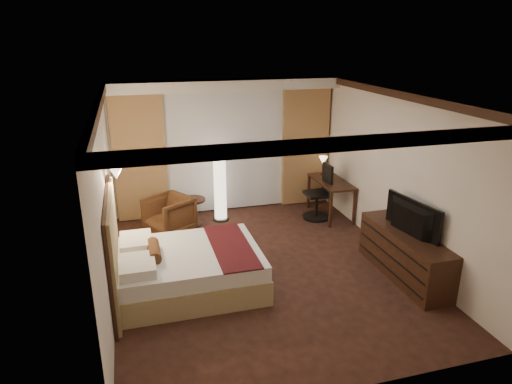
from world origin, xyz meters
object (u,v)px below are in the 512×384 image
object	(u,v)px
television	(408,213)
floor_lamp	(220,183)
bed	(190,269)
desk	(331,198)
dresser	(404,254)
office_chair	(317,192)
armchair	(169,213)
side_table	(193,212)

from	to	relation	value
television	floor_lamp	bearing A→B (deg)	28.15
bed	desk	xyz separation A→B (m)	(3.13, 2.02, 0.08)
dresser	office_chair	bearing A→B (deg)	98.45
dresser	bed	bearing A→B (deg)	170.36
bed	office_chair	bearing A→B (deg)	35.10
bed	armchair	bearing A→B (deg)	92.93
bed	side_table	size ratio (longest dim) A/B	3.82
side_table	desk	xyz separation A→B (m)	(2.74, -0.30, 0.11)
bed	side_table	world-z (taller)	bed
desk	dresser	world-z (taller)	desk
side_table	office_chair	xyz separation A→B (m)	(2.42, -0.35, 0.29)
bed	side_table	distance (m)	2.35
floor_lamp	television	size ratio (longest dim) A/B	1.41
dresser	side_table	bearing A→B (deg)	134.36
side_table	desk	size ratio (longest dim) A/B	0.44
bed	floor_lamp	bearing A→B (deg)	68.76
side_table	television	bearing A→B (deg)	-45.95
armchair	side_table	bearing A→B (deg)	83.66
bed	dresser	world-z (taller)	dresser
desk	television	size ratio (longest dim) A/B	1.11
television	office_chair	bearing A→B (deg)	-0.82
floor_lamp	desk	xyz separation A→B (m)	(2.19, -0.40, -0.39)
side_table	dresser	distance (m)	4.00
bed	office_chair	xyz separation A→B (m)	(2.80, 1.97, 0.26)
dresser	television	size ratio (longest dim) A/B	1.70
armchair	television	size ratio (longest dim) A/B	0.70
floor_lamp	office_chair	distance (m)	1.93
desk	office_chair	size ratio (longest dim) A/B	1.08
armchair	office_chair	distance (m)	2.92
bed	television	size ratio (longest dim) A/B	1.86
side_table	floor_lamp	size ratio (longest dim) A/B	0.35
armchair	side_table	xyz separation A→B (m)	(0.49, 0.23, -0.11)
armchair	dresser	bearing A→B (deg)	19.76
armchair	desk	size ratio (longest dim) A/B	0.63
dresser	television	xyz separation A→B (m)	(-0.03, -0.00, 0.67)
desk	office_chair	xyz separation A→B (m)	(-0.32, -0.05, 0.18)
armchair	floor_lamp	world-z (taller)	floor_lamp
bed	armchair	xyz separation A→B (m)	(-0.11, 2.09, 0.08)
side_table	bed	bearing A→B (deg)	-99.38
desk	office_chair	world-z (taller)	office_chair
side_table	desk	world-z (taller)	desk
office_chair	dresser	xyz separation A→B (m)	(0.37, -2.51, -0.20)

